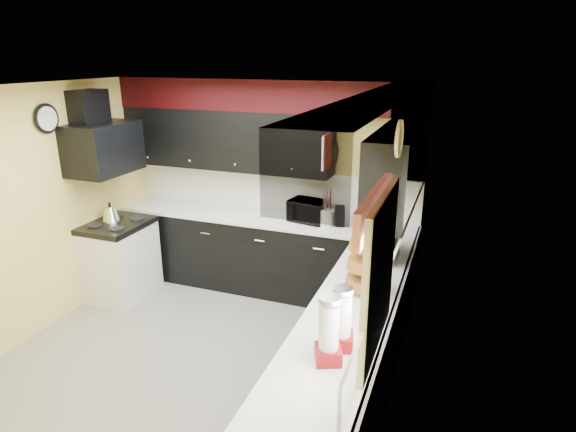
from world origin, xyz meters
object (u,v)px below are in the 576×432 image
object	(u,v)px
microwave	(378,240)
knife_block	(340,217)
kettle	(111,214)
toaster_oven	(308,211)
utensil_crock	(327,218)

from	to	relation	value
microwave	knife_block	world-z (taller)	microwave
microwave	knife_block	xyz separation A→B (m)	(-0.54, 0.66, -0.04)
microwave	kettle	distance (m)	3.08
toaster_oven	kettle	bearing A→B (deg)	-150.92
microwave	knife_block	bearing A→B (deg)	39.04
toaster_oven	knife_block	distance (m)	0.39
kettle	microwave	bearing A→B (deg)	0.74
utensil_crock	knife_block	bearing A→B (deg)	11.48
toaster_oven	knife_block	bearing A→B (deg)	3.13
utensil_crock	microwave	bearing A→B (deg)	-42.70
toaster_oven	microwave	xyz separation A→B (m)	(0.92, -0.70, 0.03)
microwave	knife_block	size ratio (longest dim) A/B	2.41
toaster_oven	microwave	distance (m)	1.16
toaster_oven	kettle	xyz separation A→B (m)	(-2.16, -0.74, -0.05)
utensil_crock	knife_block	distance (m)	0.15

